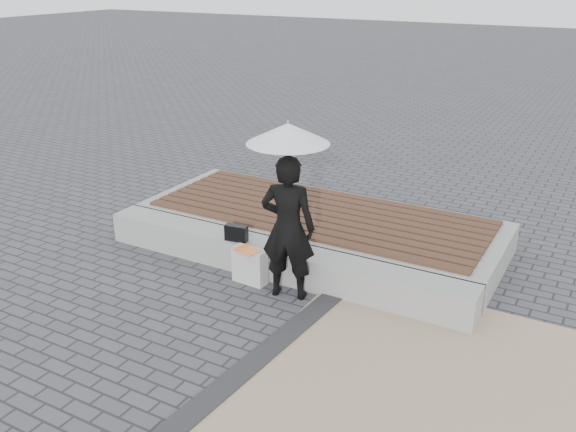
% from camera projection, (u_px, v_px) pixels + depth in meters
% --- Properties ---
extents(ground, '(80.00, 80.00, 0.00)m').
position_uv_depth(ground, '(200.00, 335.00, 6.54)').
color(ground, '#48484D').
rests_on(ground, ground).
extents(edging_band, '(0.61, 5.20, 0.04)m').
position_uv_depth(edging_band, '(232.00, 381.00, 5.79)').
color(edging_band, '#2C2C2E').
rests_on(edging_band, ground).
extents(seating_ledge, '(5.00, 0.45, 0.40)m').
position_uv_depth(seating_ledge, '(276.00, 260.00, 7.76)').
color(seating_ledge, gray).
rests_on(seating_ledge, ground).
extents(timber_platform, '(5.00, 2.00, 0.40)m').
position_uv_depth(timber_platform, '(319.00, 227.00, 8.74)').
color(timber_platform, '#9C9C97').
rests_on(timber_platform, ground).
extents(timber_decking, '(4.60, 1.80, 0.04)m').
position_uv_depth(timber_decking, '(320.00, 213.00, 8.65)').
color(timber_decking, '#533022').
rests_on(timber_decking, timber_platform).
extents(woman, '(0.71, 0.55, 1.71)m').
position_uv_depth(woman, '(288.00, 228.00, 7.03)').
color(woman, black).
rests_on(woman, ground).
extents(parasol, '(0.91, 0.91, 1.16)m').
position_uv_depth(parasol, '(288.00, 133.00, 6.62)').
color(parasol, '#A1A1A5').
rests_on(parasol, ground).
extents(handbag, '(0.30, 0.14, 0.20)m').
position_uv_depth(handbag, '(236.00, 233.00, 7.78)').
color(handbag, black).
rests_on(handbag, seating_ledge).
extents(canvas_tote, '(0.43, 0.20, 0.45)m').
position_uv_depth(canvas_tote, '(250.00, 266.00, 7.56)').
color(canvas_tote, beige).
rests_on(canvas_tote, ground).
extents(magazine, '(0.35, 0.29, 0.01)m').
position_uv_depth(magazine, '(247.00, 250.00, 7.44)').
color(magazine, '#FF3A44').
rests_on(magazine, canvas_tote).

